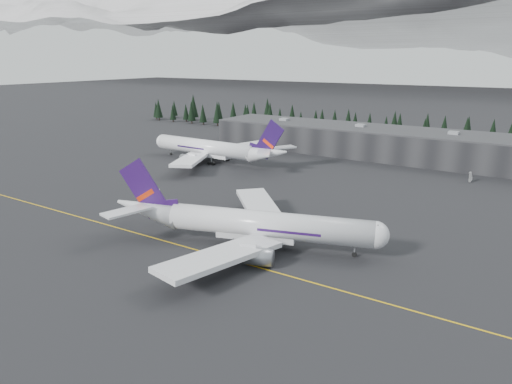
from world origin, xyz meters
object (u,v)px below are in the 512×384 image
Objects in this scene: terminal at (381,142)px; gse_vehicle_a at (249,155)px; jet_main at (245,223)px; jet_parked at (216,149)px; gse_vehicle_b at (470,180)px.

terminal is 59.72m from gse_vehicle_a.
jet_parked is (-60.42, 67.77, 0.19)m from jet_main.
jet_parked is at bearing -91.12° from gse_vehicle_b.
gse_vehicle_a is 91.83m from gse_vehicle_b.
jet_parked is at bearing -122.20° from gse_vehicle_a.
jet_parked is at bearing 114.61° from jet_main.
terminal is 31.58× the size of gse_vehicle_a.
terminal is at bearing 75.52° from jet_main.
jet_main is 90.80m from jet_parked.
gse_vehicle_b is at bearing -13.33° from gse_vehicle_a.
terminal is 118.50m from jet_main.
terminal is at bearing -137.83° from gse_vehicle_b.
jet_main is 16.70× the size of gse_vehicle_b.
terminal is at bearing -135.99° from jet_parked.
terminal reaches higher than gse_vehicle_b.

